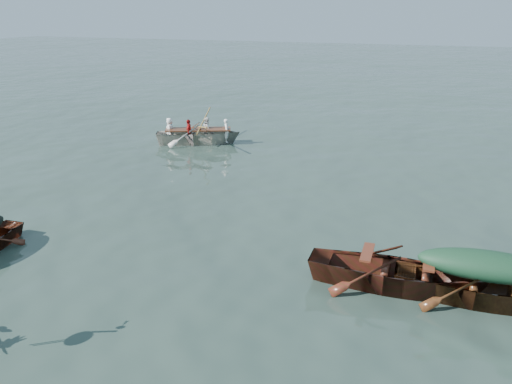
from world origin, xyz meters
The scene contains 8 objects.
ground centered at (0.00, 0.00, 0.00)m, with size 140.00×140.00×0.00m, color #2F4139.
green_tarp_boat centered at (4.97, 0.60, 0.00)m, with size 1.34×4.31×1.00m, color #523013.
open_wooden_boat centered at (3.45, 0.54, 0.00)m, with size 1.41×4.54×1.07m, color #4F1C13.
rowed_boat centered at (-4.84, 8.83, 0.00)m, with size 1.36×4.53×1.09m, color beige.
green_tarp_cover centered at (4.97, 0.60, 0.76)m, with size 0.74×2.37×0.52m, color #193D27.
thwart_benches centered at (3.45, 0.54, 0.56)m, with size 0.85×2.27×0.04m, color #562314, non-canonical shape.
rowers centered at (-4.84, 8.83, 0.93)m, with size 1.22×3.17×0.76m, color white.
oars centered at (-4.84, 8.83, 0.58)m, with size 2.60×0.60×0.06m, color olive, non-canonical shape.
Camera 1 is at (3.88, -8.05, 4.96)m, focal length 35.00 mm.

